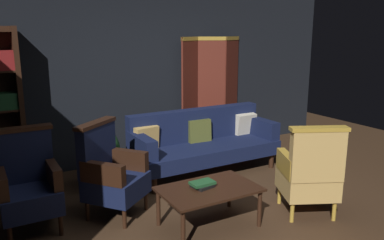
{
  "coord_description": "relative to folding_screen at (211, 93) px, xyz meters",
  "views": [
    {
      "loc": [
        -2.24,
        -3.12,
        1.99
      ],
      "look_at": [
        0.0,
        0.8,
        0.95
      ],
      "focal_mm": 36.31,
      "sensor_mm": 36.0,
      "label": 1
    }
  ],
  "objects": [
    {
      "name": "armchair_wing_right",
      "position": [
        -2.24,
        -1.49,
        -0.5
      ],
      "size": [
        0.81,
        0.81,
        1.04
      ],
      "color": "black",
      "rests_on": "ground_plane"
    },
    {
      "name": "coffee_table",
      "position": [
        -1.46,
        -2.25,
        -0.61
      ],
      "size": [
        1.0,
        0.64,
        0.42
      ],
      "color": "black",
      "rests_on": "ground_plane"
    },
    {
      "name": "armchair_wing_left",
      "position": [
        -3.07,
        -1.39,
        -0.5
      ],
      "size": [
        0.6,
        0.58,
        1.04
      ],
      "color": "black",
      "rests_on": "ground_plane"
    },
    {
      "name": "back_wall",
      "position": [
        -1.21,
        0.18,
        0.41
      ],
      "size": [
        7.2,
        0.1,
        2.8
      ],
      "primitive_type": "cube",
      "color": "black",
      "rests_on": "ground_plane"
    },
    {
      "name": "folding_screen",
      "position": [
        0.0,
        0.0,
        0.0
      ],
      "size": [
        1.24,
        0.27,
        1.9
      ],
      "color": "#5B2319",
      "rests_on": "ground_plane"
    },
    {
      "name": "armchair_gilt_accent",
      "position": [
        -0.37,
        -2.58,
        -0.5
      ],
      "size": [
        0.77,
        0.77,
        1.04
      ],
      "color": "#B78E33",
      "rests_on": "ground_plane"
    },
    {
      "name": "book_green_cloth",
      "position": [
        -1.5,
        -2.2,
        -0.52
      ],
      "size": [
        0.25,
        0.16,
        0.03
      ],
      "primitive_type": "cube",
      "rotation": [
        0.0,
        0.0,
        0.04
      ],
      "color": "#1E4C28",
      "rests_on": "book_black_cloth"
    },
    {
      "name": "velvet_couch",
      "position": [
        -0.66,
        -0.82,
        -0.53
      ],
      "size": [
        2.12,
        0.78,
        0.88
      ],
      "color": "black",
      "rests_on": "ground_plane"
    },
    {
      "name": "ground_plane",
      "position": [
        -1.21,
        -2.27,
        -0.99
      ],
      "size": [
        10.0,
        10.0,
        0.0
      ],
      "primitive_type": "plane",
      "color": "#3D2819"
    },
    {
      "name": "potted_plant",
      "position": [
        -2.14,
        -0.73,
        -0.51
      ],
      "size": [
        0.53,
        0.53,
        0.82
      ],
      "color": "brown",
      "rests_on": "ground_plane"
    },
    {
      "name": "book_black_cloth",
      "position": [
        -1.5,
        -2.2,
        -0.55
      ],
      "size": [
        0.23,
        0.22,
        0.03
      ],
      "primitive_type": "cube",
      "rotation": [
        0.0,
        0.0,
        0.2
      ],
      "color": "black",
      "rests_on": "coffee_table"
    }
  ]
}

